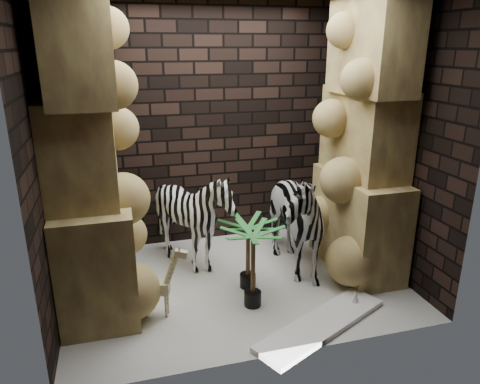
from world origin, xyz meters
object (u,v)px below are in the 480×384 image
object	(u,v)px
zebra_right	(286,208)
surfboard	(322,324)
zebra_left	(194,223)
giraffe_toy	(155,280)
palm_front	(248,254)
palm_back	(253,267)

from	to	relation	value
zebra_right	surfboard	size ratio (longest dim) A/B	1.01
zebra_left	surfboard	world-z (taller)	zebra_left
zebra_left	giraffe_toy	xyz separation A→B (m)	(-0.52, -0.86, -0.17)
palm_front	giraffe_toy	bearing A→B (deg)	-164.59
palm_back	surfboard	world-z (taller)	palm_back
palm_front	palm_back	size ratio (longest dim) A/B	0.92
surfboard	palm_front	bearing A→B (deg)	91.26
zebra_right	zebra_left	bearing A→B (deg)	160.02
giraffe_toy	zebra_right	bearing A→B (deg)	37.62
surfboard	zebra_right	bearing A→B (deg)	60.04
giraffe_toy	palm_front	size ratio (longest dim) A/B	0.96
palm_back	surfboard	xyz separation A→B (m)	(0.51, -0.51, -0.40)
zebra_right	palm_front	bearing A→B (deg)	-154.45
giraffe_toy	surfboard	size ratio (longest dim) A/B	0.51
zebra_right	zebra_left	size ratio (longest dim) A/B	1.23
palm_front	surfboard	xyz separation A→B (m)	(0.45, -0.87, -0.36)
giraffe_toy	surfboard	distance (m)	1.59
zebra_right	giraffe_toy	bearing A→B (deg)	-162.59
zebra_right	palm_front	distance (m)	0.69
palm_front	surfboard	size ratio (longest dim) A/B	0.53
surfboard	giraffe_toy	bearing A→B (deg)	131.25
zebra_right	palm_front	size ratio (longest dim) A/B	1.90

